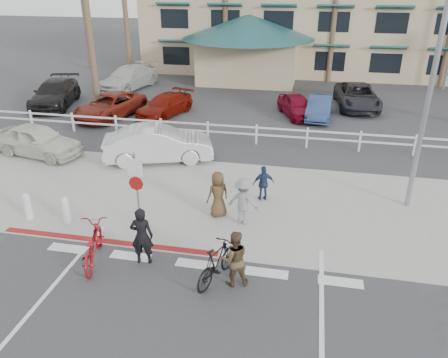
% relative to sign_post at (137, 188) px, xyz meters
% --- Properties ---
extents(ground, '(140.00, 140.00, 0.00)m').
position_rel_sign_post_xyz_m(ground, '(2.30, -2.20, -1.45)').
color(ground, '#333335').
extents(bike_path, '(12.00, 16.00, 0.01)m').
position_rel_sign_post_xyz_m(bike_path, '(2.30, -4.20, -1.45)').
color(bike_path, '#333335').
rests_on(bike_path, ground).
extents(sidewalk_plaza, '(22.00, 7.00, 0.01)m').
position_rel_sign_post_xyz_m(sidewalk_plaza, '(2.30, 2.30, -1.44)').
color(sidewalk_plaza, gray).
rests_on(sidewalk_plaza, ground).
extents(cross_street, '(40.00, 5.00, 0.01)m').
position_rel_sign_post_xyz_m(cross_street, '(2.30, 6.30, -1.45)').
color(cross_street, '#333335').
rests_on(cross_street, ground).
extents(parking_lot, '(50.00, 16.00, 0.01)m').
position_rel_sign_post_xyz_m(parking_lot, '(2.30, 15.80, -1.45)').
color(parking_lot, '#333335').
rests_on(parking_lot, ground).
extents(curb_red, '(7.00, 0.25, 0.02)m').
position_rel_sign_post_xyz_m(curb_red, '(-0.70, -1.00, -1.44)').
color(curb_red, maroon).
rests_on(curb_red, ground).
extents(rail_fence, '(29.40, 0.16, 1.00)m').
position_rel_sign_post_xyz_m(rail_fence, '(2.80, 8.30, -0.95)').
color(rail_fence, silver).
rests_on(rail_fence, ground).
extents(sign_post, '(0.50, 0.10, 2.90)m').
position_rel_sign_post_xyz_m(sign_post, '(0.00, 0.00, 0.00)').
color(sign_post, gray).
rests_on(sign_post, ground).
extents(bollard_0, '(0.26, 0.26, 0.95)m').
position_rel_sign_post_xyz_m(bollard_0, '(-2.50, -0.20, -0.97)').
color(bollard_0, silver).
rests_on(bollard_0, ground).
extents(bollard_1, '(0.26, 0.26, 0.95)m').
position_rel_sign_post_xyz_m(bollard_1, '(-3.90, -0.20, -0.97)').
color(bollard_1, silver).
rests_on(bollard_1, ground).
extents(streetlight_0, '(0.60, 2.00, 9.00)m').
position_rel_sign_post_xyz_m(streetlight_0, '(8.80, 3.30, 3.05)').
color(streetlight_0, gray).
rests_on(streetlight_0, ground).
extents(palm_10, '(4.00, 4.00, 12.00)m').
position_rel_sign_post_xyz_m(palm_10, '(-7.70, 12.80, 4.55)').
color(palm_10, '#1E5022').
rests_on(palm_10, ground).
extents(bike_red, '(1.30, 2.27, 1.13)m').
position_rel_sign_post_xyz_m(bike_red, '(-0.63, -2.02, -0.89)').
color(bike_red, maroon).
rests_on(bike_red, ground).
extents(rider_red, '(0.70, 0.52, 1.76)m').
position_rel_sign_post_xyz_m(rider_red, '(0.79, -1.77, -0.57)').
color(rider_red, black).
rests_on(rider_red, ground).
extents(bike_black, '(1.15, 1.93, 1.12)m').
position_rel_sign_post_xyz_m(bike_black, '(3.01, -2.14, -0.89)').
color(bike_black, black).
rests_on(bike_black, ground).
extents(rider_black, '(0.93, 0.82, 1.59)m').
position_rel_sign_post_xyz_m(rider_black, '(3.49, -2.19, -0.65)').
color(rider_black, brown).
rests_on(rider_black, ground).
extents(pedestrian_a, '(1.16, 0.81, 1.63)m').
position_rel_sign_post_xyz_m(pedestrian_a, '(3.24, 0.92, -0.63)').
color(pedestrian_a, gray).
rests_on(pedestrian_a, ground).
extents(pedestrian_child, '(0.84, 0.57, 1.33)m').
position_rel_sign_post_xyz_m(pedestrian_child, '(3.69, 2.69, -0.78)').
color(pedestrian_child, navy).
rests_on(pedestrian_child, ground).
extents(pedestrian_b, '(0.93, 0.89, 1.61)m').
position_rel_sign_post_xyz_m(pedestrian_b, '(2.31, 1.27, -0.65)').
color(pedestrian_b, '#4F3821').
rests_on(pedestrian_b, ground).
extents(car_white_sedan, '(4.98, 3.06, 1.55)m').
position_rel_sign_post_xyz_m(car_white_sedan, '(-1.24, 5.46, -0.68)').
color(car_white_sedan, silver).
rests_on(car_white_sedan, ground).
extents(car_red_compact, '(4.41, 2.49, 1.41)m').
position_rel_sign_post_xyz_m(car_red_compact, '(-6.79, 5.02, -0.74)').
color(car_red_compact, beige).
rests_on(car_red_compact, ground).
extents(lot_car_0, '(3.34, 5.16, 1.32)m').
position_rel_sign_post_xyz_m(lot_car_0, '(-6.09, 11.04, -0.79)').
color(lot_car_0, maroon).
rests_on(lot_car_0, ground).
extents(lot_car_1, '(2.88, 4.46, 1.20)m').
position_rel_sign_post_xyz_m(lot_car_1, '(-3.13, 11.95, -0.85)').
color(lot_car_1, '#6B0E05').
rests_on(lot_car_1, ground).
extents(lot_car_2, '(2.75, 3.95, 1.25)m').
position_rel_sign_post_xyz_m(lot_car_2, '(4.37, 13.29, -0.82)').
color(lot_car_2, maroon).
rests_on(lot_car_2, ground).
extents(lot_car_3, '(1.54, 3.82, 1.23)m').
position_rel_sign_post_xyz_m(lot_car_3, '(5.64, 13.22, -0.83)').
color(lot_car_3, navy).
rests_on(lot_car_3, ground).
extents(lot_car_4, '(3.31, 5.68, 1.55)m').
position_rel_sign_post_xyz_m(lot_car_4, '(-7.69, 17.61, -0.68)').
color(lot_car_4, beige).
rests_on(lot_car_4, ground).
extents(lot_car_5, '(2.75, 5.23, 1.40)m').
position_rel_sign_post_xyz_m(lot_car_5, '(7.89, 15.86, -0.75)').
color(lot_car_5, '#25252C').
rests_on(lot_car_5, ground).
extents(lot_car_6, '(3.33, 5.61, 1.53)m').
position_rel_sign_post_xyz_m(lot_car_6, '(-10.43, 12.61, -0.69)').
color(lot_car_6, black).
rests_on(lot_car_6, ground).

